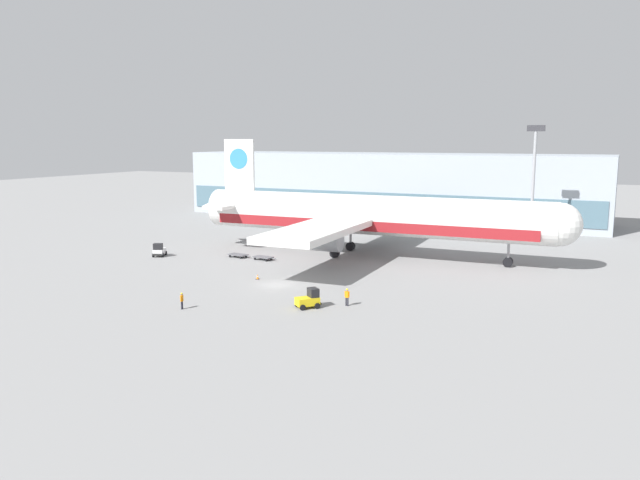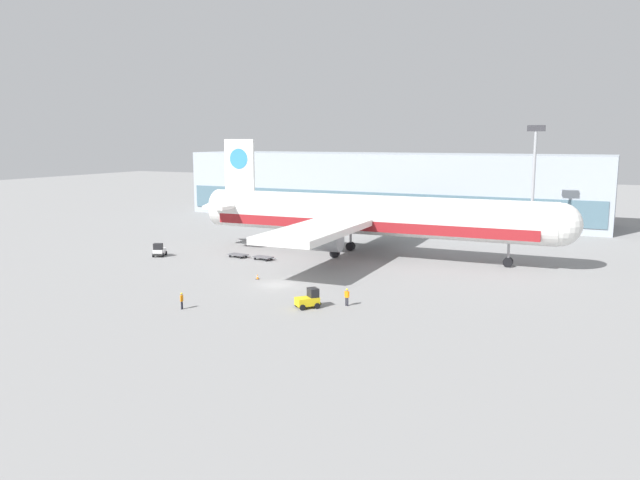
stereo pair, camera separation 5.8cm
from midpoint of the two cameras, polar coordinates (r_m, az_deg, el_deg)
ground_plane at (r=73.85m, az=-4.05°, el=-4.13°), size 400.00×400.00×0.00m
terminal_building at (r=136.42m, az=6.16°, el=4.94°), size 90.00×18.20×14.00m
light_mast at (r=108.54m, az=18.93°, el=5.75°), size 2.80×0.50×19.26m
airplane_main at (r=91.51m, az=4.07°, el=2.17°), size 58.10×48.26×17.00m
baggage_tug_foreground at (r=63.76m, az=-1.05°, el=-5.45°), size 2.68×2.78×2.00m
baggage_tug_mid at (r=94.36m, az=-14.51°, el=-0.93°), size 2.40×2.80×2.00m
baggage_dolly_lead at (r=91.44m, az=-7.51°, el=-1.34°), size 3.77×1.83×0.48m
baggage_dolly_second at (r=89.10m, az=-5.23°, el=-1.58°), size 3.77×1.83×0.48m
ground_crew_near at (r=64.73m, az=-12.55°, el=-5.33°), size 0.32×0.55×1.71m
ground_crew_far at (r=64.46m, az=2.46°, el=-5.09°), size 0.57×0.25×1.84m
traffic_cone_near at (r=77.00m, az=-5.75°, el=-3.37°), size 0.40×0.40×0.62m
traffic_cone_far at (r=70.52m, az=-0.74°, el=-4.52°), size 0.40×0.40×0.57m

